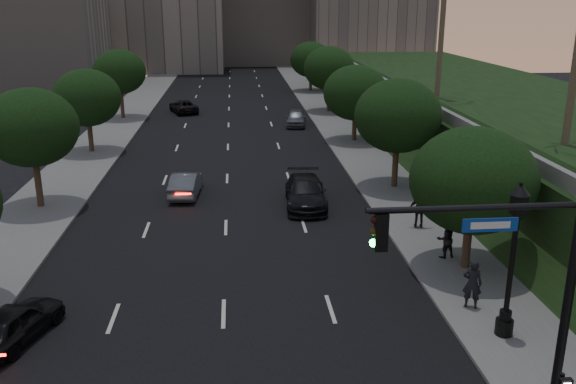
{
  "coord_description": "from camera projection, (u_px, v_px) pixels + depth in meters",
  "views": [
    {
      "loc": [
        0.61,
        -15.25,
        11.07
      ],
      "look_at": [
        2.7,
        8.4,
        3.6
      ],
      "focal_mm": 38.0,
      "sensor_mm": 36.0,
      "label": 1
    }
  ],
  "objects": [
    {
      "name": "tree_right_c",
      "position": [
        355.0,
        93.0,
        48.78
      ],
      "size": [
        5.2,
        5.2,
        6.24
      ],
      "color": "#38281C",
      "rests_on": "ground"
    },
    {
      "name": "road_surface",
      "position": [
        228.0,
        153.0,
        46.27
      ],
      "size": [
        16.0,
        140.0,
        0.02
      ],
      "primitive_type": "cube",
      "color": "black",
      "rests_on": "ground"
    },
    {
      "name": "office_block_filler",
      "position": [
        30.0,
        33.0,
        80.0
      ],
      "size": [
        18.0,
        16.0,
        14.0
      ],
      "primitive_type": "cube",
      "color": "#AAA49C",
      "rests_on": "ground"
    },
    {
      "name": "sidewalk_left",
      "position": [
        90.0,
        155.0,
        45.39
      ],
      "size": [
        4.5,
        140.0,
        0.15
      ],
      "primitive_type": "cube",
      "color": "slate",
      "rests_on": "ground"
    },
    {
      "name": "sidewalk_right",
      "position": [
        361.0,
        150.0,
        47.11
      ],
      "size": [
        4.5,
        140.0,
        0.15
      ],
      "primitive_type": "cube",
      "color": "slate",
      "rests_on": "ground"
    },
    {
      "name": "tree_left_d",
      "position": [
        119.0,
        72.0,
        58.29
      ],
      "size": [
        5.0,
        5.0,
        6.71
      ],
      "color": "#38281C",
      "rests_on": "ground"
    },
    {
      "name": "sedan_near_right",
      "position": [
        305.0,
        192.0,
        34.19
      ],
      "size": [
        2.52,
        5.57,
        1.58
      ],
      "primitive_type": "imported",
      "rotation": [
        0.0,
        0.0,
        -0.06
      ],
      "color": "black",
      "rests_on": "ground"
    },
    {
      "name": "sedan_far_left",
      "position": [
        183.0,
        106.0,
        62.77
      ],
      "size": [
        3.58,
        5.22,
        1.33
      ],
      "primitive_type": "imported",
      "rotation": [
        0.0,
        0.0,
        3.46
      ],
      "color": "black",
      "rests_on": "ground"
    },
    {
      "name": "embankment",
      "position": [
        521.0,
        127.0,
        45.62
      ],
      "size": [
        18.0,
        90.0,
        4.0
      ],
      "primitive_type": "cube",
      "color": "black",
      "rests_on": "ground"
    },
    {
      "name": "tree_right_a",
      "position": [
        473.0,
        180.0,
        25.02
      ],
      "size": [
        5.2,
        5.2,
        6.24
      ],
      "color": "#38281C",
      "rests_on": "ground"
    },
    {
      "name": "street_lamp",
      "position": [
        511.0,
        268.0,
        20.14
      ],
      "size": [
        0.64,
        0.64,
        5.62
      ],
      "color": "black",
      "rests_on": "ground"
    },
    {
      "name": "tree_right_b",
      "position": [
        398.0,
        116.0,
        36.28
      ],
      "size": [
        5.2,
        5.2,
        6.74
      ],
      "color": "#38281C",
      "rests_on": "ground"
    },
    {
      "name": "sedan_near_left",
      "position": [
        14.0,
        323.0,
        20.55
      ],
      "size": [
        2.81,
        4.33,
        1.37
      ],
      "primitive_type": "imported",
      "rotation": [
        0.0,
        0.0,
        2.82
      ],
      "color": "black",
      "rests_on": "ground"
    },
    {
      "name": "tree_left_c",
      "position": [
        87.0,
        98.0,
        45.1
      ],
      "size": [
        5.0,
        5.0,
        6.34
      ],
      "color": "#38281C",
      "rests_on": "ground"
    },
    {
      "name": "pedestrian_a",
      "position": [
        472.0,
        284.0,
        22.46
      ],
      "size": [
        0.82,
        0.69,
        1.91
      ],
      "primitive_type": "imported",
      "rotation": [
        0.0,
        0.0,
        2.74
      ],
      "color": "black",
      "rests_on": "sidewalk_right"
    },
    {
      "name": "tree_right_d",
      "position": [
        329.0,
        68.0,
        61.94
      ],
      "size": [
        5.2,
        5.2,
        6.74
      ],
      "color": "#38281C",
      "rests_on": "ground"
    },
    {
      "name": "traffic_signal_mast",
      "position": [
        527.0,
        303.0,
        15.6
      ],
      "size": [
        5.68,
        0.56,
        7.0
      ],
      "color": "black",
      "rests_on": "ground"
    },
    {
      "name": "pedestrian_c",
      "position": [
        420.0,
        209.0,
        30.47
      ],
      "size": [
        1.18,
        0.68,
        1.89
      ],
      "primitive_type": "imported",
      "rotation": [
        0.0,
        0.0,
        2.94
      ],
      "color": "black",
      "rests_on": "sidewalk_right"
    },
    {
      "name": "parapet_wall",
      "position": [
        412.0,
        98.0,
        44.2
      ],
      "size": [
        0.35,
        90.0,
        0.7
      ],
      "primitive_type": "cube",
      "color": "slate",
      "rests_on": "embankment"
    },
    {
      "name": "sedan_mid_left",
      "position": [
        186.0,
        184.0,
        36.06
      ],
      "size": [
        1.84,
        4.42,
        1.42
      ],
      "primitive_type": "imported",
      "rotation": [
        0.0,
        0.0,
        3.06
      ],
      "color": "#5B5E63",
      "rests_on": "ground"
    },
    {
      "name": "tree_left_b",
      "position": [
        31.0,
        128.0,
        32.63
      ],
      "size": [
        5.0,
        5.0,
        6.71
      ],
      "color": "#38281C",
      "rests_on": "ground"
    },
    {
      "name": "sedan_far_right",
      "position": [
        296.0,
        118.0,
        56.23
      ],
      "size": [
        2.32,
        4.59,
        1.5
      ],
      "primitive_type": "imported",
      "rotation": [
        0.0,
        0.0,
        -0.13
      ],
      "color": "slate",
      "rests_on": "ground"
    },
    {
      "name": "pedestrian_b",
      "position": [
        445.0,
        239.0,
        26.9
      ],
      "size": [
        0.99,
        0.84,
        1.76
      ],
      "primitive_type": "imported",
      "rotation": [
        0.0,
        0.0,
        3.37
      ],
      "color": "black",
      "rests_on": "sidewalk_right"
    },
    {
      "name": "tree_right_e",
      "position": [
        311.0,
        60.0,
        76.34
      ],
      "size": [
        5.2,
        5.2,
        6.24
      ],
      "color": "#38281C",
      "rests_on": "ground"
    }
  ]
}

